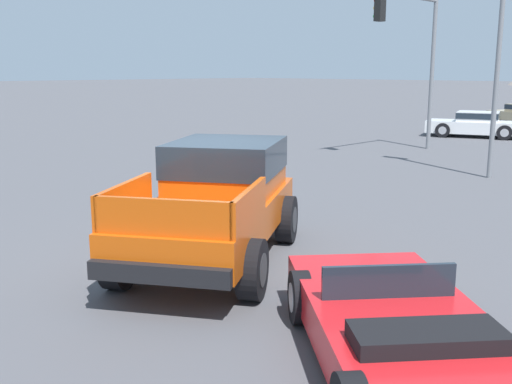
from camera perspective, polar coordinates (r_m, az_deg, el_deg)
ground_plane at (r=10.29m, az=-4.39°, el=-5.90°), size 320.00×320.00×0.00m
orange_pickup_truck at (r=9.94m, az=-3.60°, el=-0.13°), size 4.18×5.09×1.89m
red_convertible_car at (r=6.52m, az=13.66°, el=-13.01°), size 4.27×3.98×1.00m
parked_car_white at (r=29.86m, az=20.20°, el=6.10°), size 4.64×3.16×1.18m
traffic_light_crosswalk at (r=23.26m, az=14.57°, el=13.82°), size 0.38×4.37×5.89m
street_lamp_post at (r=18.50m, az=22.40°, el=15.86°), size 0.90×0.24×7.91m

